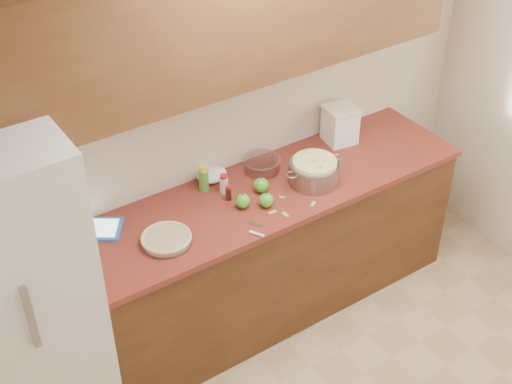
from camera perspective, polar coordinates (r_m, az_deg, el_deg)
room_shell at (r=3.01m, az=16.13°, el=-8.17°), size 3.60×3.60×3.60m
counter_run at (r=4.36m, az=0.05°, el=-5.01°), size 2.64×0.68×0.92m
upper_cabinets at (r=3.68m, az=-1.33°, el=14.08°), size 2.60×0.34×0.70m
fridge at (r=3.65m, az=-18.93°, el=-8.20°), size 0.70×0.70×1.80m
pie at (r=3.75m, az=-7.18°, el=-3.76°), size 0.28×0.28×0.04m
colander at (r=4.15m, az=4.67°, el=1.65°), size 0.40×0.30×0.15m
flour_canister at (r=4.52m, az=6.75°, el=5.41°), size 0.22×0.22×0.24m
tablet at (r=3.90m, az=-12.56°, el=-2.91°), size 0.32×0.31×0.02m
paring_knife at (r=3.79m, az=0.04°, el=-3.25°), size 0.10×0.16×0.02m
lemon_bottle at (r=4.07m, az=-4.21°, el=1.07°), size 0.06×0.06×0.16m
cinnamon_shaker at (r=4.06m, az=-2.59°, el=0.65°), size 0.05×0.05×0.12m
vanilla_bottle at (r=4.01m, az=-2.22°, el=-0.08°), size 0.03×0.03×0.10m
mixing_bowl at (r=4.24m, az=0.46°, el=2.27°), size 0.23×0.23×0.09m
paper_towel at (r=4.17m, az=-3.56°, el=1.39°), size 0.20×0.17×0.08m
apple_left at (r=3.95m, az=-1.06°, el=-0.73°), size 0.08×0.08×0.10m
apple_center at (r=4.07m, az=0.41°, el=0.54°), size 0.09×0.09×0.10m
apple_front at (r=3.96m, az=0.84°, el=-0.66°), size 0.08×0.08×0.10m
peel_a at (r=3.94m, az=1.33°, el=-1.62°), size 0.05×0.02×0.00m
peel_b at (r=3.92m, az=2.36°, el=-1.80°), size 0.02×0.05×0.00m
peel_c at (r=4.01m, az=4.59°, el=-0.94°), size 0.05×0.04×0.00m
peel_d at (r=4.05m, az=2.08°, el=-0.42°), size 0.03×0.03×0.00m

